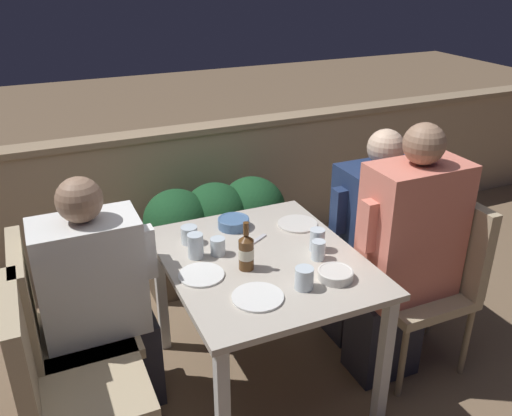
# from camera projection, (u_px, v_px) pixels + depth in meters

# --- Properties ---
(ground_plane) EXTENTS (16.00, 16.00, 0.00)m
(ground_plane) POSITION_uv_depth(u_px,v_px,m) (262.00, 380.00, 2.78)
(ground_plane) COLOR #7A6047
(parapet_wall) EXTENTS (9.00, 0.18, 0.92)m
(parapet_wall) POSITION_uv_depth(u_px,v_px,m) (175.00, 192.00, 3.81)
(parapet_wall) COLOR tan
(parapet_wall) RESTS_ON ground_plane
(dining_table) EXTENTS (0.86, 1.02, 0.72)m
(dining_table) POSITION_uv_depth(u_px,v_px,m) (263.00, 275.00, 2.51)
(dining_table) COLOR #BCB2A3
(dining_table) RESTS_ON ground_plane
(planter_hedge) EXTENTS (0.94, 0.47, 0.66)m
(planter_hedge) POSITION_uv_depth(u_px,v_px,m) (217.00, 227.00, 3.53)
(planter_hedge) COLOR brown
(planter_hedge) RESTS_ON ground_plane
(chair_left_near) EXTENTS (0.46, 0.46, 0.92)m
(chair_left_near) POSITION_uv_depth(u_px,v_px,m) (56.00, 376.00, 2.03)
(chair_left_near) COLOR tan
(chair_left_near) RESTS_ON ground_plane
(chair_left_far) EXTENTS (0.46, 0.46, 0.92)m
(chair_left_far) POSITION_uv_depth(u_px,v_px,m) (55.00, 321.00, 2.34)
(chair_left_far) COLOR tan
(chair_left_far) RESTS_ON ground_plane
(person_white_polo) EXTENTS (0.51, 0.26, 1.18)m
(person_white_polo) POSITION_uv_depth(u_px,v_px,m) (103.00, 301.00, 2.39)
(person_white_polo) COLOR #282833
(person_white_polo) RESTS_ON ground_plane
(chair_right_near) EXTENTS (0.46, 0.46, 0.92)m
(chair_right_near) POSITION_uv_depth(u_px,v_px,m) (434.00, 268.00, 2.73)
(chair_right_near) COLOR tan
(chair_right_near) RESTS_ON ground_plane
(person_coral_top) EXTENTS (0.52, 0.26, 1.32)m
(person_coral_top) POSITION_uv_depth(u_px,v_px,m) (404.00, 257.00, 2.61)
(person_coral_top) COLOR #282833
(person_coral_top) RESTS_ON ground_plane
(chair_right_far) EXTENTS (0.46, 0.46, 0.92)m
(chair_right_far) POSITION_uv_depth(u_px,v_px,m) (402.00, 238.00, 3.02)
(chair_right_far) COLOR tan
(chair_right_far) RESTS_ON ground_plane
(person_navy_jumper) EXTENTS (0.51, 0.26, 1.19)m
(person_navy_jumper) POSITION_uv_depth(u_px,v_px,m) (371.00, 237.00, 2.92)
(person_navy_jumper) COLOR #282833
(person_navy_jumper) RESTS_ON ground_plane
(beer_bottle) EXTENTS (0.07, 0.07, 0.23)m
(beer_bottle) POSITION_uv_depth(u_px,v_px,m) (246.00, 251.00, 2.35)
(beer_bottle) COLOR brown
(beer_bottle) RESTS_ON dining_table
(plate_0) EXTENTS (0.21, 0.21, 0.01)m
(plate_0) POSITION_uv_depth(u_px,v_px,m) (258.00, 297.00, 2.18)
(plate_0) COLOR white
(plate_0) RESTS_ON dining_table
(plate_1) EXTENTS (0.20, 0.20, 0.01)m
(plate_1) POSITION_uv_depth(u_px,v_px,m) (298.00, 224.00, 2.77)
(plate_1) COLOR silver
(plate_1) RESTS_ON dining_table
(plate_2) EXTENTS (0.20, 0.20, 0.01)m
(plate_2) POSITION_uv_depth(u_px,v_px,m) (201.00, 275.00, 2.33)
(plate_2) COLOR white
(plate_2) RESTS_ON dining_table
(bowl_0) EXTENTS (0.15, 0.15, 0.04)m
(bowl_0) POSITION_uv_depth(u_px,v_px,m) (336.00, 274.00, 2.30)
(bowl_0) COLOR silver
(bowl_0) RESTS_ON dining_table
(bowl_1) EXTENTS (0.16, 0.16, 0.05)m
(bowl_1) POSITION_uv_depth(u_px,v_px,m) (234.00, 222.00, 2.74)
(bowl_1) COLOR #4C709E
(bowl_1) RESTS_ON dining_table
(glass_cup_0) EXTENTS (0.08, 0.08, 0.09)m
(glass_cup_0) POSITION_uv_depth(u_px,v_px,m) (304.00, 278.00, 2.23)
(glass_cup_0) COLOR silver
(glass_cup_0) RESTS_ON dining_table
(glass_cup_1) EXTENTS (0.08, 0.08, 0.08)m
(glass_cup_1) POSITION_uv_depth(u_px,v_px,m) (189.00, 235.00, 2.58)
(glass_cup_1) COLOR silver
(glass_cup_1) RESTS_ON dining_table
(glass_cup_2) EXTENTS (0.06, 0.06, 0.09)m
(glass_cup_2) POSITION_uv_depth(u_px,v_px,m) (318.00, 250.00, 2.44)
(glass_cup_2) COLOR silver
(glass_cup_2) RESTS_ON dining_table
(glass_cup_3) EXTENTS (0.07, 0.07, 0.11)m
(glass_cup_3) POSITION_uv_depth(u_px,v_px,m) (317.00, 240.00, 2.52)
(glass_cup_3) COLOR silver
(glass_cup_3) RESTS_ON dining_table
(glass_cup_4) EXTENTS (0.07, 0.07, 0.12)m
(glass_cup_4) POSITION_uv_depth(u_px,v_px,m) (196.00, 246.00, 2.45)
(glass_cup_4) COLOR silver
(glass_cup_4) RESTS_ON dining_table
(glass_cup_5) EXTENTS (0.07, 0.07, 0.08)m
(glass_cup_5) POSITION_uv_depth(u_px,v_px,m) (218.00, 246.00, 2.49)
(glass_cup_5) COLOR silver
(glass_cup_5) RESTS_ON dining_table
(fork_0) EXTENTS (0.16, 0.10, 0.01)m
(fork_0) POSITION_uv_depth(u_px,v_px,m) (255.00, 241.00, 2.61)
(fork_0) COLOR silver
(fork_0) RESTS_ON dining_table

